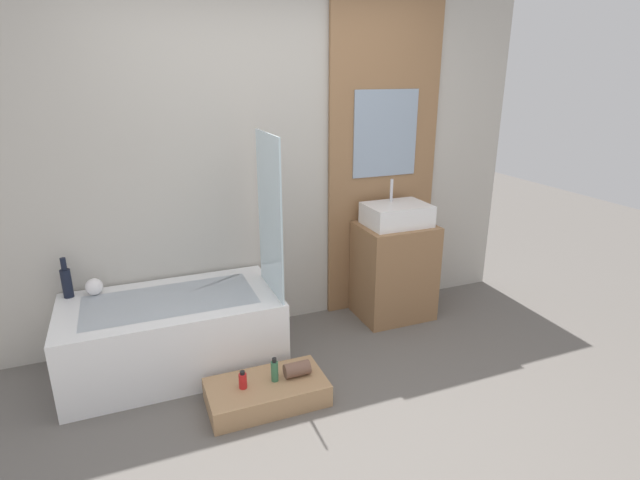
{
  "coord_description": "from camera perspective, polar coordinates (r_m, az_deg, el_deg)",
  "views": [
    {
      "loc": [
        -1.03,
        -2.0,
        1.94
      ],
      "look_at": [
        0.05,
        0.69,
        0.96
      ],
      "focal_mm": 28.0,
      "sensor_mm": 36.0,
      "label": 1
    }
  ],
  "objects": [
    {
      "name": "ground_plane",
      "position": [
        2.97,
        4.38,
        -22.07
      ],
      "size": [
        12.0,
        12.0,
        0.0
      ],
      "primitive_type": "plane",
      "color": "#605B56"
    },
    {
      "name": "wall_tiled_back",
      "position": [
        3.78,
        -5.81,
        8.9
      ],
      "size": [
        4.2,
        0.06,
        2.6
      ],
      "primitive_type": "cube",
      "color": "#B7B2A8",
      "rests_on": "ground_plane"
    },
    {
      "name": "wall_wood_accent",
      "position": [
        4.09,
        7.27,
        9.73
      ],
      "size": [
        0.95,
        0.04,
        2.6
      ],
      "color": "#8E6642",
      "rests_on": "ground_plane"
    },
    {
      "name": "bathtub",
      "position": [
        3.58,
        -16.4,
        -10.18
      ],
      "size": [
        1.41,
        0.76,
        0.51
      ],
      "color": "white",
      "rests_on": "ground_plane"
    },
    {
      "name": "glass_shower_screen",
      "position": [
        3.3,
        -5.77,
        2.84
      ],
      "size": [
        0.01,
        0.52,
        1.07
      ],
      "primitive_type": "cube",
      "color": "silver",
      "rests_on": "bathtub"
    },
    {
      "name": "wooden_step_bench",
      "position": [
        3.22,
        -6.1,
        -16.91
      ],
      "size": [
        0.72,
        0.38,
        0.14
      ],
      "primitive_type": "cube",
      "color": "#A87F56",
      "rests_on": "ground_plane"
    },
    {
      "name": "vanity_cabinet",
      "position": [
        4.13,
        8.44,
        -3.5
      ],
      "size": [
        0.59,
        0.46,
        0.79
      ],
      "primitive_type": "cube",
      "color": "#8E6642",
      "rests_on": "ground_plane"
    },
    {
      "name": "sink",
      "position": [
        3.97,
        8.76,
        2.9
      ],
      "size": [
        0.49,
        0.36,
        0.35
      ],
      "color": "white",
      "rests_on": "vanity_cabinet"
    },
    {
      "name": "vase_tall_dark",
      "position": [
        3.72,
        -26.99,
        -4.22
      ],
      "size": [
        0.06,
        0.06,
        0.28
      ],
      "color": "black",
      "rests_on": "bathtub"
    },
    {
      "name": "vase_round_light",
      "position": [
        3.7,
        -24.4,
        -4.88
      ],
      "size": [
        0.11,
        0.11,
        0.11
      ],
      "primitive_type": "sphere",
      "color": "white",
      "rests_on": "bathtub"
    },
    {
      "name": "bottle_soap_primary",
      "position": [
        3.12,
        -8.81,
        -15.57
      ],
      "size": [
        0.05,
        0.05,
        0.11
      ],
      "color": "red",
      "rests_on": "wooden_step_bench"
    },
    {
      "name": "bottle_soap_secondary",
      "position": [
        3.15,
        -5.21,
        -14.64
      ],
      "size": [
        0.05,
        0.05,
        0.16
      ],
      "color": "#38704C",
      "rests_on": "wooden_step_bench"
    },
    {
      "name": "towel_roll",
      "position": [
        3.2,
        -2.64,
        -14.52
      ],
      "size": [
        0.16,
        0.09,
        0.09
      ],
      "primitive_type": "cylinder",
      "rotation": [
        0.0,
        1.57,
        0.0
      ],
      "color": "brown",
      "rests_on": "wooden_step_bench"
    }
  ]
}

